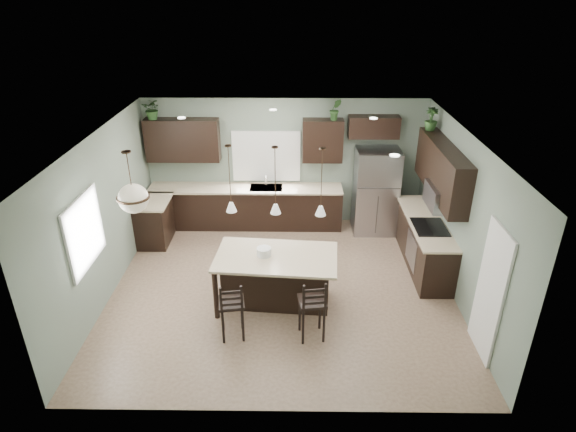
# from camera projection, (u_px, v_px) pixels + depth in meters

# --- Properties ---
(ground) EXTENTS (6.00, 6.00, 0.00)m
(ground) POSITION_uv_depth(u_px,v_px,m) (282.00, 288.00, 8.65)
(ground) COLOR #9E8466
(ground) RESTS_ON ground
(pantry_door) EXTENTS (0.04, 0.82, 2.04)m
(pantry_door) POSITION_uv_depth(u_px,v_px,m) (490.00, 293.00, 6.77)
(pantry_door) COLOR white
(pantry_door) RESTS_ON ground
(window_back) EXTENTS (1.35, 0.02, 1.00)m
(window_back) POSITION_uv_depth(u_px,v_px,m) (266.00, 156.00, 10.42)
(window_back) COLOR white
(window_back) RESTS_ON room_shell
(window_left) EXTENTS (0.02, 1.10, 1.00)m
(window_left) POSITION_uv_depth(u_px,v_px,m) (84.00, 232.00, 7.28)
(window_left) COLOR white
(window_left) RESTS_ON room_shell
(left_return_cabs) EXTENTS (0.60, 0.90, 0.90)m
(left_return_cabs) POSITION_uv_depth(u_px,v_px,m) (154.00, 222.00, 10.01)
(left_return_cabs) COLOR black
(left_return_cabs) RESTS_ON ground
(left_return_countertop) EXTENTS (0.66, 0.96, 0.04)m
(left_return_countertop) POSITION_uv_depth(u_px,v_px,m) (153.00, 202.00, 9.80)
(left_return_countertop) COLOR beige
(left_return_countertop) RESTS_ON left_return_cabs
(back_lower_cabs) EXTENTS (4.20, 0.60, 0.90)m
(back_lower_cabs) POSITION_uv_depth(u_px,v_px,m) (246.00, 207.00, 10.66)
(back_lower_cabs) COLOR black
(back_lower_cabs) RESTS_ON ground
(back_countertop) EXTENTS (4.20, 0.66, 0.04)m
(back_countertop) POSITION_uv_depth(u_px,v_px,m) (245.00, 188.00, 10.43)
(back_countertop) COLOR beige
(back_countertop) RESTS_ON back_lower_cabs
(sink_inset) EXTENTS (0.70, 0.45, 0.01)m
(sink_inset) POSITION_uv_depth(u_px,v_px,m) (266.00, 188.00, 10.42)
(sink_inset) COLOR gray
(sink_inset) RESTS_ON back_countertop
(faucet) EXTENTS (0.02, 0.02, 0.28)m
(faucet) POSITION_uv_depth(u_px,v_px,m) (266.00, 182.00, 10.33)
(faucet) COLOR silver
(faucet) RESTS_ON back_countertop
(back_upper_left) EXTENTS (1.55, 0.34, 0.90)m
(back_upper_left) POSITION_uv_depth(u_px,v_px,m) (183.00, 140.00, 10.13)
(back_upper_left) COLOR black
(back_upper_left) RESTS_ON room_shell
(back_upper_right) EXTENTS (0.85, 0.34, 0.90)m
(back_upper_right) POSITION_uv_depth(u_px,v_px,m) (323.00, 141.00, 10.10)
(back_upper_right) COLOR black
(back_upper_right) RESTS_ON room_shell
(fridge_header) EXTENTS (1.05, 0.34, 0.45)m
(fridge_header) POSITION_uv_depth(u_px,v_px,m) (374.00, 127.00, 9.95)
(fridge_header) COLOR black
(fridge_header) RESTS_ON room_shell
(right_lower_cabs) EXTENTS (0.60, 2.35, 0.90)m
(right_lower_cabs) POSITION_uv_depth(u_px,v_px,m) (424.00, 243.00, 9.21)
(right_lower_cabs) COLOR black
(right_lower_cabs) RESTS_ON ground
(right_countertop) EXTENTS (0.66, 2.35, 0.04)m
(right_countertop) POSITION_uv_depth(u_px,v_px,m) (426.00, 221.00, 9.00)
(right_countertop) COLOR beige
(right_countertop) RESTS_ON right_lower_cabs
(cooktop) EXTENTS (0.58, 0.75, 0.02)m
(cooktop) POSITION_uv_depth(u_px,v_px,m) (430.00, 227.00, 8.74)
(cooktop) COLOR black
(cooktop) RESTS_ON right_countertop
(wall_oven_front) EXTENTS (0.01, 0.72, 0.60)m
(wall_oven_front) POSITION_uv_depth(u_px,v_px,m) (411.00, 250.00, 8.96)
(wall_oven_front) COLOR gray
(wall_oven_front) RESTS_ON right_lower_cabs
(right_upper_cabs) EXTENTS (0.34, 2.35, 0.90)m
(right_upper_cabs) POSITION_uv_depth(u_px,v_px,m) (442.00, 170.00, 8.54)
(right_upper_cabs) COLOR black
(right_upper_cabs) RESTS_ON room_shell
(microwave) EXTENTS (0.40, 0.75, 0.40)m
(microwave) POSITION_uv_depth(u_px,v_px,m) (440.00, 197.00, 8.47)
(microwave) COLOR gray
(microwave) RESTS_ON right_upper_cabs
(refrigerator) EXTENTS (0.90, 0.74, 1.85)m
(refrigerator) POSITION_uv_depth(u_px,v_px,m) (376.00, 191.00, 10.27)
(refrigerator) COLOR #9997A0
(refrigerator) RESTS_ON ground
(kitchen_island) EXTENTS (2.07, 1.29, 0.92)m
(kitchen_island) POSITION_uv_depth(u_px,v_px,m) (276.00, 280.00, 8.06)
(kitchen_island) COLOR black
(kitchen_island) RESTS_ON ground
(serving_dish) EXTENTS (0.24, 0.24, 0.14)m
(serving_dish) POSITION_uv_depth(u_px,v_px,m) (264.00, 252.00, 7.85)
(serving_dish) COLOR silver
(serving_dish) RESTS_ON kitchen_island
(bar_stool_left) EXTENTS (0.43, 0.43, 1.02)m
(bar_stool_left) POSITION_uv_depth(u_px,v_px,m) (232.00, 309.00, 7.27)
(bar_stool_left) COLOR black
(bar_stool_left) RESTS_ON ground
(bar_stool_right) EXTENTS (0.45, 0.45, 1.08)m
(bar_stool_right) POSITION_uv_depth(u_px,v_px,m) (312.00, 308.00, 7.25)
(bar_stool_right) COLOR black
(bar_stool_right) RESTS_ON ground
(pendant_left) EXTENTS (0.17, 0.17, 1.10)m
(pendant_left) POSITION_uv_depth(u_px,v_px,m) (230.00, 179.00, 7.33)
(pendant_left) COLOR white
(pendant_left) RESTS_ON room_shell
(pendant_center) EXTENTS (0.17, 0.17, 1.10)m
(pendant_center) POSITION_uv_depth(u_px,v_px,m) (275.00, 181.00, 7.28)
(pendant_center) COLOR white
(pendant_center) RESTS_ON room_shell
(pendant_right) EXTENTS (0.17, 0.17, 1.10)m
(pendant_right) POSITION_uv_depth(u_px,v_px,m) (321.00, 182.00, 7.22)
(pendant_right) COLOR silver
(pendant_right) RESTS_ON room_shell
(chandelier) EXTENTS (0.49, 0.49, 0.98)m
(chandelier) POSITION_uv_depth(u_px,v_px,m) (131.00, 182.00, 7.06)
(chandelier) COLOR beige
(chandelier) RESTS_ON room_shell
(plant_back_left) EXTENTS (0.40, 0.35, 0.43)m
(plant_back_left) POSITION_uv_depth(u_px,v_px,m) (152.00, 109.00, 9.81)
(plant_back_left) COLOR #274A20
(plant_back_left) RESTS_ON back_upper_left
(plant_back_right) EXTENTS (0.26, 0.21, 0.44)m
(plant_back_right) POSITION_uv_depth(u_px,v_px,m) (335.00, 109.00, 9.77)
(plant_back_right) COLOR #2A5023
(plant_back_right) RESTS_ON back_upper_right
(plant_right_wall) EXTENTS (0.27, 0.27, 0.43)m
(plant_right_wall) POSITION_uv_depth(u_px,v_px,m) (431.00, 119.00, 9.10)
(plant_right_wall) COLOR #2B5224
(plant_right_wall) RESTS_ON right_upper_cabs
(room_shell) EXTENTS (6.00, 6.00, 6.00)m
(room_shell) POSITION_uv_depth(u_px,v_px,m) (282.00, 202.00, 7.90)
(room_shell) COLOR slate
(room_shell) RESTS_ON ground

